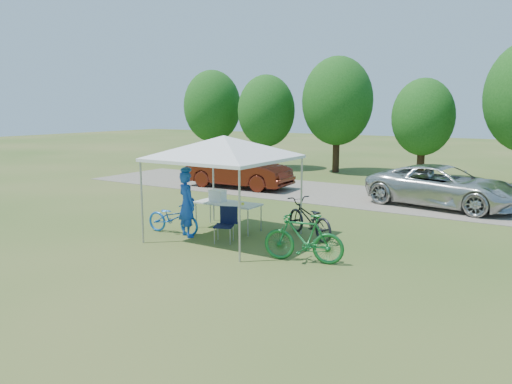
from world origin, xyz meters
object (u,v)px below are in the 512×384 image
bike_green (303,238)px  bike_dark (309,219)px  folding_table (228,204)px  cooler (218,196)px  cyclist (187,204)px  minivan (443,186)px  sedan (239,170)px  bike_blue (173,218)px  folding_chair (226,221)px

bike_green → bike_dark: 2.17m
folding_table → cooler: bearing=180.0°
cyclist → bike_dark: size_ratio=0.90×
minivan → sedan: bearing=101.8°
sedan → folding_table: bearing=-151.3°
minivan → folding_table: bearing=155.9°
bike_green → sedan: (-7.15, 7.91, 0.24)m
folding_table → bike_blue: bearing=-130.2°
bike_blue → sedan: (-2.94, 7.53, 0.35)m
folding_chair → minivan: size_ratio=0.18×
minivan → cyclist: bearing=157.6°
bike_blue → minivan: size_ratio=0.32×
bike_blue → sedan: sedan is taller
folding_chair → sedan: size_ratio=0.19×
bike_dark → bike_blue: bearing=-34.3°
bike_green → bike_blue: bearing=-107.8°
cooler → minivan: bearing=54.2°
bike_green → minivan: (1.25, 8.23, 0.19)m
bike_green → sedan: sedan is taller
folding_table → minivan: bearing=56.3°
cooler → bike_blue: size_ratio=0.27×
folding_chair → cooler: size_ratio=2.00×
bike_dark → folding_table: bearing=-49.7°
folding_table → cooler: cooler is taller
bike_dark → folding_chair: bearing=-17.4°
cooler → folding_chair: bearing=-45.0°
folding_chair → bike_green: size_ratio=0.49×
cooler → minivan: (4.81, 6.66, -0.21)m
folding_table → cyclist: 1.32m
folding_table → sedan: bearing=122.0°
bike_green → sedan: size_ratio=0.39×
cyclist → bike_green: size_ratio=0.96×
folding_table → bike_blue: bike_blue is taller
folding_chair → cooler: (-1.07, 1.08, 0.41)m
cooler → bike_blue: bearing=-118.3°
folding_table → cyclist: (-0.49, -1.21, 0.15)m
cooler → cyclist: bearing=-95.7°
folding_table → sedan: 7.47m
folding_table → sedan: size_ratio=0.41×
folding_chair → bike_dark: bike_dark is taller
folding_table → folding_chair: bearing=-56.6°
bike_blue → sedan: size_ratio=0.36×
folding_table → sedan: (-3.95, 6.34, 0.05)m
bike_dark → bike_green: bearing=53.1°
bike_green → folding_table: bearing=-128.8°
bike_dark → minivan: size_ratio=0.38×
folding_chair → minivan: (3.73, 7.74, 0.20)m
folding_table → bike_green: 3.56m
bike_green → minivan: size_ratio=0.36×
folding_chair → minivan: minivan is taller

